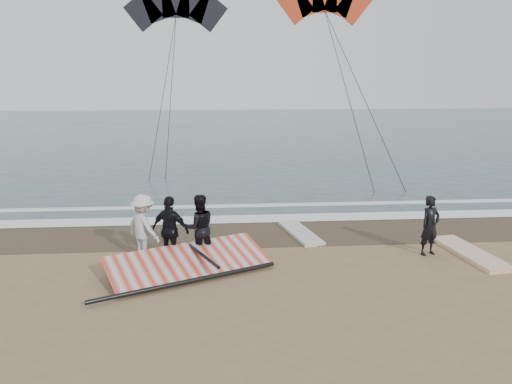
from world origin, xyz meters
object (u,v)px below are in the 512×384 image
(sail_rig, at_px, (187,263))
(board_white, at_px, (470,253))
(man_main, at_px, (430,226))
(board_cream, at_px, (300,233))

(sail_rig, bearing_deg, board_white, 3.97)
(man_main, height_order, board_cream, man_main)
(sail_rig, bearing_deg, man_main, 5.77)
(man_main, xyz_separation_m, board_white, (1.09, -0.12, -0.74))
(man_main, relative_size, board_white, 0.60)
(board_white, height_order, board_cream, board_white)
(man_main, relative_size, sail_rig, 0.39)
(man_main, xyz_separation_m, board_cream, (-3.07, 1.95, -0.74))
(man_main, bearing_deg, sail_rig, 164.06)
(man_main, height_order, sail_rig, man_main)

